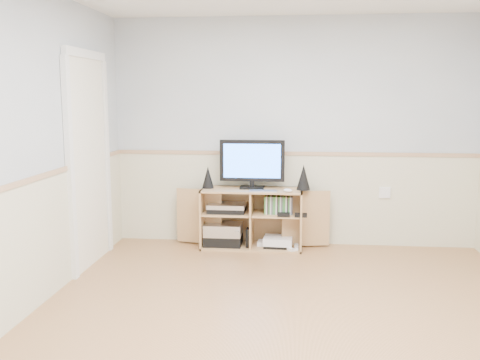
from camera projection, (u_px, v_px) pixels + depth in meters
name	position (u px, v px, depth m)	size (l,w,h in m)	color
room	(285.00, 158.00, 3.80)	(4.04, 4.54, 2.54)	tan
media_cabinet	(252.00, 217.00, 5.89)	(1.70, 0.41, 0.65)	tan
monitor	(252.00, 162.00, 5.79)	(0.70, 0.18, 0.53)	black
speaker_left	(208.00, 177.00, 5.84)	(0.13, 0.13, 0.24)	black
speaker_right	(303.00, 177.00, 5.73)	(0.15, 0.15, 0.27)	black
keyboard	(263.00, 191.00, 5.63)	(0.29, 0.12, 0.01)	silver
mouse	(288.00, 190.00, 5.61)	(0.10, 0.06, 0.04)	white
av_components	(225.00, 227.00, 5.88)	(0.50, 0.30, 0.47)	black
game_consoles	(277.00, 242.00, 5.84)	(0.45, 0.30, 0.11)	white
game_cases	(278.00, 205.00, 5.76)	(0.30, 0.14, 0.19)	#3F8C3F
wall_outlet	(385.00, 193.00, 5.86)	(0.12, 0.03, 0.12)	white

